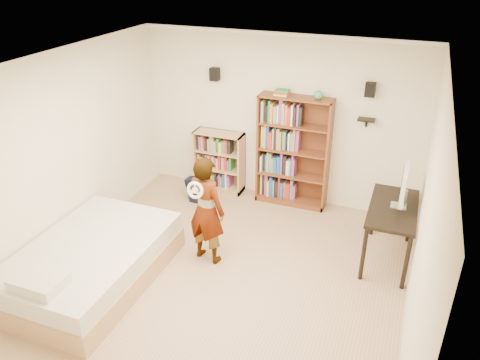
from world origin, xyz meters
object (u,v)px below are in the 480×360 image
object	(u,v)px
computer_desk	(389,233)
person	(206,210)
tall_bookshelf	(293,152)
low_bookshelf	(219,161)
daybed	(91,258)

from	to	relation	value
computer_desk	person	bearing A→B (deg)	-159.51
tall_bookshelf	low_bookshelf	size ratio (longest dim) A/B	1.71
tall_bookshelf	daybed	size ratio (longest dim) A/B	0.80
computer_desk	daybed	bearing A→B (deg)	-152.52
computer_desk	low_bookshelf	bearing A→B (deg)	159.92
person	daybed	bearing A→B (deg)	49.82
daybed	person	xyz separation A→B (m)	(1.17, 0.94, 0.42)
low_bookshelf	person	xyz separation A→B (m)	(0.64, -1.91, 0.23)
low_bookshelf	computer_desk	xyz separation A→B (m)	(2.91, -1.06, -0.12)
computer_desk	person	xyz separation A→B (m)	(-2.27, -0.85, 0.34)
low_bookshelf	computer_desk	world-z (taller)	low_bookshelf
low_bookshelf	computer_desk	size ratio (longest dim) A/B	0.88
low_bookshelf	person	distance (m)	2.03
tall_bookshelf	person	size ratio (longest dim) A/B	1.20
tall_bookshelf	daybed	xyz separation A→B (m)	(-1.81, -2.84, -0.57)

